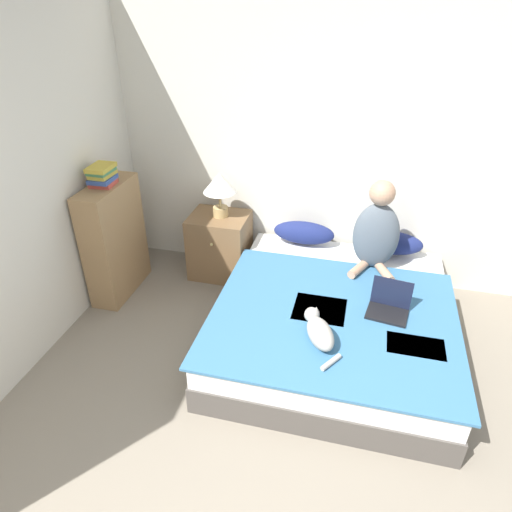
{
  "coord_description": "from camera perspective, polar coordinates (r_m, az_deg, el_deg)",
  "views": [
    {
      "loc": [
        0.18,
        -0.69,
        2.43
      ],
      "look_at": [
        -0.52,
        2.05,
        0.74
      ],
      "focal_mm": 32.0,
      "sensor_mm": 36.0,
      "label": 1
    }
  ],
  "objects": [
    {
      "name": "book_stack_top",
      "position": [
        3.92,
        -18.69,
        9.55
      ],
      "size": [
        0.19,
        0.24,
        0.17
      ],
      "color": "#B24238",
      "rests_on": "bookshelf"
    },
    {
      "name": "cat_tabby",
      "position": [
        3.07,
        7.9,
        -9.29
      ],
      "size": [
        0.29,
        0.47,
        0.16
      ],
      "rotation": [
        0.0,
        0.0,
        2.05
      ],
      "color": "#A8A399",
      "rests_on": "bed"
    },
    {
      "name": "table_lamp",
      "position": [
        4.07,
        -4.58,
        8.76
      ],
      "size": [
        0.29,
        0.29,
        0.41
      ],
      "color": "tan",
      "rests_on": "nightstand"
    },
    {
      "name": "wall_side",
      "position": [
        3.38,
        -28.65,
        7.01
      ],
      "size": [
        0.05,
        4.14,
        2.55
      ],
      "color": "beige",
      "rests_on": "ground_plane"
    },
    {
      "name": "wall_back",
      "position": [
        4.02,
        11.39,
        13.6
      ],
      "size": [
        5.05,
        0.05,
        2.55
      ],
      "color": "beige",
      "rests_on": "ground_plane"
    },
    {
      "name": "nightstand",
      "position": [
        4.33,
        -4.53,
        1.36
      ],
      "size": [
        0.53,
        0.46,
        0.61
      ],
      "color": "brown",
      "rests_on": "ground_plane"
    },
    {
      "name": "bed",
      "position": [
        3.6,
        9.68,
        -8.05
      ],
      "size": [
        1.74,
        1.91,
        0.39
      ],
      "color": "#4C4742",
      "rests_on": "ground_plane"
    },
    {
      "name": "bookshelf",
      "position": [
        4.16,
        -17.26,
        1.91
      ],
      "size": [
        0.25,
        0.67,
        1.02
      ],
      "color": "#99754C",
      "rests_on": "ground_plane"
    },
    {
      "name": "person_sitting",
      "position": [
        3.8,
        14.84,
        2.98
      ],
      "size": [
        0.37,
        0.36,
        0.76
      ],
      "color": "slate",
      "rests_on": "bed"
    },
    {
      "name": "pillow_near",
      "position": [
        4.16,
        6.0,
        2.91
      ],
      "size": [
        0.55,
        0.21,
        0.2
      ],
      "color": "navy",
      "rests_on": "bed"
    },
    {
      "name": "pillow_far",
      "position": [
        4.14,
        16.44,
        1.6
      ],
      "size": [
        0.55,
        0.21,
        0.2
      ],
      "color": "navy",
      "rests_on": "bed"
    },
    {
      "name": "laptop_open",
      "position": [
        3.43,
        16.24,
        -6.07
      ],
      "size": [
        0.32,
        0.29,
        0.22
      ],
      "rotation": [
        0.0,
        0.0,
        -0.15
      ],
      "color": "black",
      "rests_on": "bed"
    }
  ]
}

